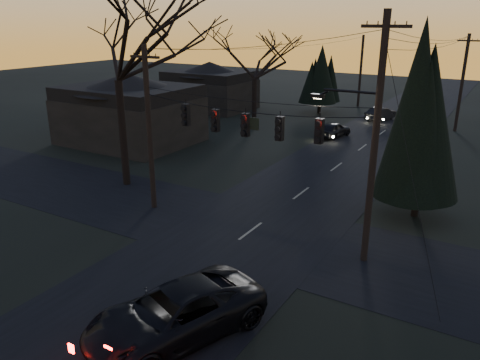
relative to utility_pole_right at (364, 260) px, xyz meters
The scene contains 17 objects.
ground_plane 11.41m from the utility_pole_right, 118.81° to the right, with size 160.00×160.00×0.00m, color black.
main_road 11.41m from the utility_pole_right, 118.81° to the left, with size 8.00×120.00×0.02m, color black.
cross_road 5.50m from the utility_pole_right, behind, with size 60.00×7.00×0.02m, color black.
utility_pole_right is the anchor object (origin of this frame).
utility_pole_left 11.50m from the utility_pole_right, behind, with size 1.80×0.30×8.50m, color black, non-canonical shape.
utility_pole_far_r 28.00m from the utility_pole_right, 90.00° to the left, with size 1.80×0.30×8.50m, color black, non-canonical shape.
utility_pole_far_l 37.79m from the utility_pole_right, 107.72° to the left, with size 0.30×0.30×8.00m, color black, non-canonical shape.
span_signal_assembly 7.77m from the utility_pole_right, behind, with size 11.50×0.44×1.60m.
bare_tree_left 17.90m from the utility_pole_right, behind, with size 10.28×10.28×12.67m.
evergreen_right 7.81m from the utility_pole_right, 81.85° to the left, with size 4.02×4.02×8.70m.
bare_tree_dist 26.72m from the utility_pole_right, 129.43° to the left, with size 7.68×7.68×9.01m.
evergreen_dist 33.30m from the utility_pole_right, 114.93° to the left, with size 3.75×3.75×6.61m.
house_left_near 24.78m from the utility_pole_right, 156.04° to the left, with size 10.00×8.00×5.60m.
house_left_far 36.51m from the utility_pole_right, 134.44° to the left, with size 9.00×7.00×5.20m.
suv_near 8.86m from the utility_pole_right, 114.76° to the right, with size 2.72×5.89×1.64m, color black.
sedan_oncoming_a 21.94m from the utility_pole_right, 113.38° to the left, with size 1.53×3.80×1.29m, color black.
sedan_oncoming_b 30.23m from the utility_pole_right, 103.64° to the left, with size 1.36×3.90×1.29m, color black.
Camera 1 is at (10.00, -7.79, 9.64)m, focal length 35.00 mm.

